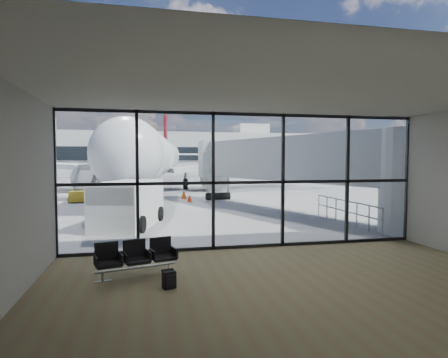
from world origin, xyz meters
name	(u,v)px	position (x,y,z in m)	size (l,w,h in m)	color
ground	(170,181)	(0.00, 40.00, 0.00)	(220.00, 220.00, 0.00)	slate
lounge_shell	(312,175)	(0.00, -4.80, 2.65)	(12.02, 8.01, 4.51)	brown
glass_curtain_wall	(249,181)	(0.00, 0.00, 2.25)	(12.10, 0.12, 4.50)	white
jet_bridge	(300,163)	(4.90, 7.07, 2.76)	(8.00, 16.50, 4.33)	#A3A7A8
apron_railing	(346,209)	(5.60, 3.50, 0.72)	(0.06, 5.46, 1.11)	gray
far_terminal	(159,153)	(-0.59, 61.97, 4.21)	(80.00, 12.20, 11.00)	#A4A5A0
tree_3	(27,151)	(-27.00, 72.00, 4.63)	(4.95, 4.95, 7.12)	#382619
tree_4	(58,148)	(-21.00, 72.00, 5.25)	(5.61, 5.61, 8.07)	#382619
tree_5	(88,146)	(-15.00, 72.00, 5.88)	(6.27, 6.27, 9.03)	#382619
seating_row	(136,256)	(-3.62, -2.29, 0.50)	(2.04, 1.04, 0.90)	gray
backpack	(169,279)	(-2.85, -3.44, 0.21)	(0.34, 0.33, 0.44)	black
airliner	(155,157)	(-2.28, 26.93, 3.21)	(35.16, 40.88, 10.55)	silver
service_van	(128,204)	(-4.10, 4.95, 1.02)	(3.19, 4.94, 1.99)	silver
belt_loader	(111,188)	(-6.03, 19.28, 0.68)	(1.91, 4.44, 2.01)	black
mobile_stairs	(84,194)	(-7.64, 16.25, 0.51)	(1.77, 3.10, 2.12)	gold
traffic_cone_b	(189,198)	(-0.32, 14.05, 0.27)	(0.39, 0.39, 0.56)	#F4380C
traffic_cone_c	(184,195)	(-0.50, 16.14, 0.32)	(0.47, 0.47, 0.66)	#D9490B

